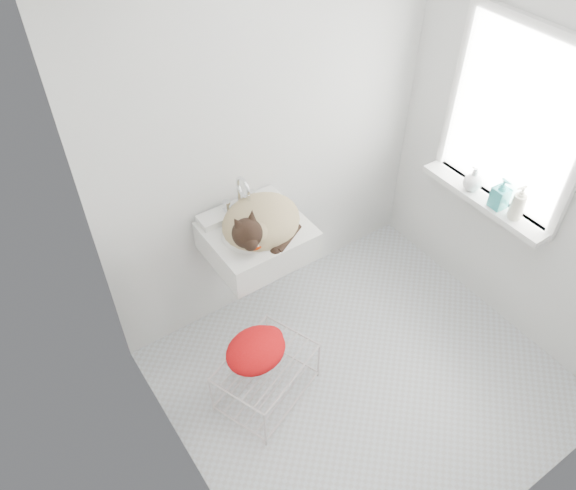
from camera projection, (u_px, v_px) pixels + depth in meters
floor at (364, 381)px, 3.47m from camera, size 2.20×2.00×0.02m
back_wall at (271, 132)px, 3.20m from camera, size 2.20×0.02×2.50m
right_wall at (543, 153)px, 3.05m from camera, size 0.02×2.00×2.50m
left_wall at (172, 340)px, 2.16m from camera, size 0.02×2.00×2.50m
window_glass at (516, 121)px, 3.10m from camera, size 0.01×0.80×1.00m
window_frame at (514, 122)px, 3.09m from camera, size 0.04×0.90×1.10m
windowsill at (484, 200)px, 3.43m from camera, size 0.16×0.88×0.04m
sink at (257, 228)px, 3.21m from camera, size 0.57×0.50×0.23m
faucet at (239, 192)px, 3.22m from camera, size 0.21×0.15×0.21m
cat at (260, 224)px, 3.18m from camera, size 0.54×0.48×0.31m
wire_rack at (266, 378)px, 3.31m from camera, size 0.64×0.55×0.33m
towel at (256, 355)px, 3.18m from camera, size 0.41×0.32×0.15m
bottle_a at (513, 218)px, 3.28m from camera, size 0.09×0.09×0.19m
bottle_b at (497, 206)px, 3.35m from camera, size 0.09×0.10×0.20m
bottle_c at (471, 189)px, 3.47m from camera, size 0.12×0.12×0.15m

